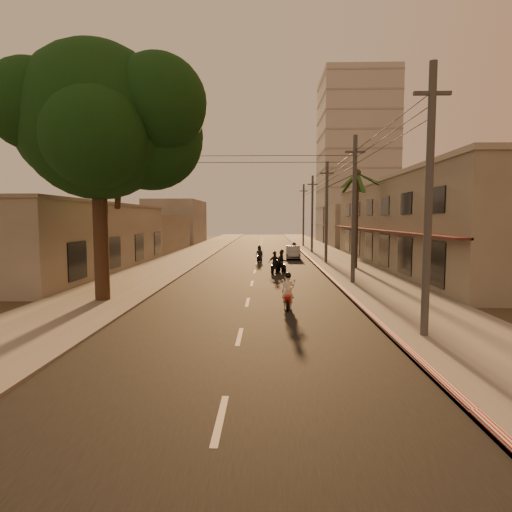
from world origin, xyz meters
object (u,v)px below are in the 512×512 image
object	(u,v)px
broadleaf_tree	(107,123)
scooter_red	(288,293)
palm_tree	(357,179)
scooter_far_a	(259,254)
scooter_mid_a	(282,262)
parked_car	(293,253)
scooter_far_b	(294,250)
scooter_mid_b	(275,263)

from	to	relation	value
broadleaf_tree	scooter_red	distance (m)	11.59
palm_tree	scooter_far_a	world-z (taller)	palm_tree
scooter_mid_a	scooter_far_a	world-z (taller)	scooter_mid_a
broadleaf_tree	parked_car	distance (m)	25.67
scooter_red	scooter_far_a	world-z (taller)	scooter_red
broadleaf_tree	palm_tree	bearing A→B (deg)	43.48
scooter_far_b	parked_car	size ratio (longest dim) A/B	0.40
broadleaf_tree	scooter_red	size ratio (longest dim) A/B	7.18
broadleaf_tree	scooter_mid_a	size ratio (longest dim) A/B	6.97
broadleaf_tree	scooter_far_a	size ratio (longest dim) A/B	7.69
scooter_mid_b	parked_car	xyz separation A→B (m)	(2.04, 11.51, -0.11)
scooter_red	parked_car	distance (m)	23.88
scooter_mid_a	scooter_far_a	xyz separation A→B (m)	(-1.80, 7.91, -0.08)
scooter_mid_b	palm_tree	bearing A→B (deg)	42.59
scooter_mid_a	parked_car	size ratio (longest dim) A/B	0.43
parked_car	scooter_red	bearing A→B (deg)	-92.03
scooter_mid_b	parked_car	bearing A→B (deg)	97.00
scooter_mid_b	scooter_red	bearing A→B (deg)	-71.18
scooter_far_a	parked_car	world-z (taller)	scooter_far_a
scooter_red	scooter_mid_b	bearing A→B (deg)	97.26
palm_tree	scooter_far_a	distance (m)	11.40
scooter_mid_a	scooter_far_b	xyz separation A→B (m)	(1.74, 13.07, -0.06)
broadleaf_tree	scooter_red	world-z (taller)	broadleaf_tree
scooter_mid_b	scooter_far_b	xyz separation A→B (m)	(2.29, 13.60, -0.03)
broadleaf_tree	parked_car	xyz separation A→B (m)	(10.13, 22.25, -7.83)
palm_tree	broadleaf_tree	bearing A→B (deg)	-136.52
scooter_mid_a	scooter_mid_b	world-z (taller)	scooter_mid_a
palm_tree	scooter_far_b	xyz separation A→B (m)	(-4.22, 10.48, -6.42)
scooter_red	scooter_mid_a	size ratio (longest dim) A/B	0.97
broadleaf_tree	palm_tree	size ratio (longest dim) A/B	1.48
scooter_far_a	scooter_far_b	distance (m)	6.26
scooter_far_a	scooter_far_b	xyz separation A→B (m)	(3.55, 5.17, 0.02)
scooter_mid_a	palm_tree	bearing A→B (deg)	5.53
parked_car	scooter_far_a	bearing A→B (deg)	-134.92
scooter_red	scooter_far_a	distance (m)	20.80
broadleaf_tree	scooter_far_b	world-z (taller)	broadleaf_tree
broadleaf_tree	scooter_mid_b	size ratio (longest dim) A/B	7.23
scooter_red	scooter_mid_a	world-z (taller)	scooter_mid_a
scooter_far_b	scooter_mid_b	bearing A→B (deg)	-90.31
scooter_far_b	parked_car	world-z (taller)	scooter_far_b
broadleaf_tree	scooter_mid_b	bearing A→B (deg)	53.00
broadleaf_tree	scooter_mid_b	world-z (taller)	broadleaf_tree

